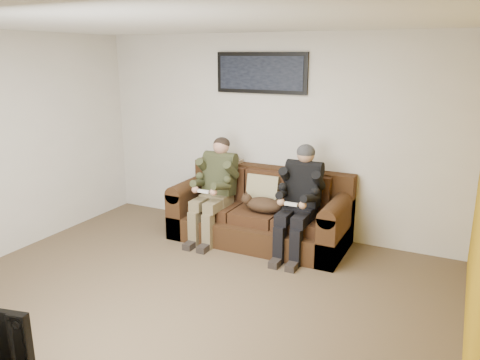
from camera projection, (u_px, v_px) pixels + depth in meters
The scene contains 10 objects.
floor at pixel (180, 302), 4.55m from camera, with size 5.00×5.00×0.00m, color brown.
ceiling at pixel (170, 21), 3.87m from camera, with size 5.00×5.00×0.00m, color silver.
wall_back at pixel (271, 135), 6.16m from camera, with size 5.00×5.00×0.00m, color beige.
sofa at pixel (262, 214), 6.02m from camera, with size 2.22×0.96×0.91m.
throw_pillow at pixel (263, 191), 5.98m from camera, with size 0.42×0.12×0.40m, color tan.
throw_blanket at pixel (225, 162), 6.40m from camera, with size 0.45×0.22×0.08m, color tan.
person_left at pixel (215, 183), 6.00m from camera, with size 0.51×0.87×1.30m.
person_right at pixel (300, 194), 5.51m from camera, with size 0.51×0.86×1.31m.
cat at pixel (262, 204), 5.76m from camera, with size 0.66×0.26×0.24m.
framed_poster at pixel (261, 73), 5.98m from camera, with size 1.25×0.05×0.52m.
Camera 1 is at (2.32, -3.40, 2.34)m, focal length 35.00 mm.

